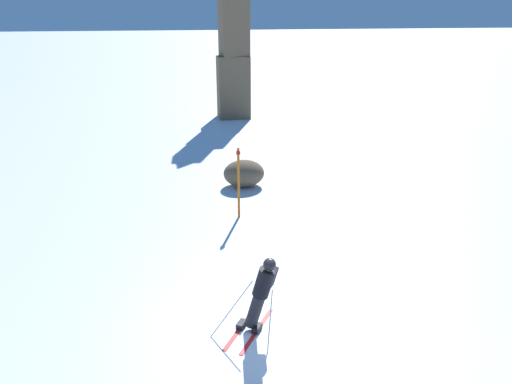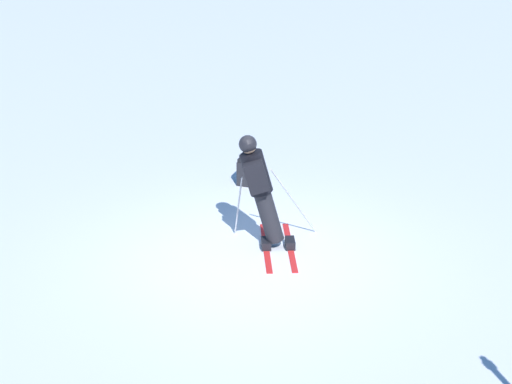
% 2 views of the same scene
% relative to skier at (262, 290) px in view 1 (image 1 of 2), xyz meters
% --- Properties ---
extents(ground_plane, '(300.00, 300.00, 0.00)m').
position_rel_skier_xyz_m(ground_plane, '(0.23, 0.12, -0.99)').
color(ground_plane, white).
extents(skier, '(1.49, 1.68, 1.81)m').
position_rel_skier_xyz_m(skier, '(0.00, 0.00, 0.00)').
color(skier, red).
rests_on(skier, ground).
extents(rock_pillar, '(1.88, 1.66, 10.54)m').
position_rel_skier_xyz_m(rock_pillar, '(2.58, 21.72, 3.42)').
color(rock_pillar, brown).
rests_on(rock_pillar, ground).
extents(exposed_boulder_0, '(1.55, 1.32, 1.01)m').
position_rel_skier_xyz_m(exposed_boulder_0, '(1.13, 9.09, -0.49)').
color(exposed_boulder_0, brown).
rests_on(exposed_boulder_0, ground).
extents(trail_marker, '(0.13, 0.13, 2.32)m').
position_rel_skier_xyz_m(trail_marker, '(0.48, 6.14, 0.27)').
color(trail_marker, orange).
rests_on(trail_marker, ground).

